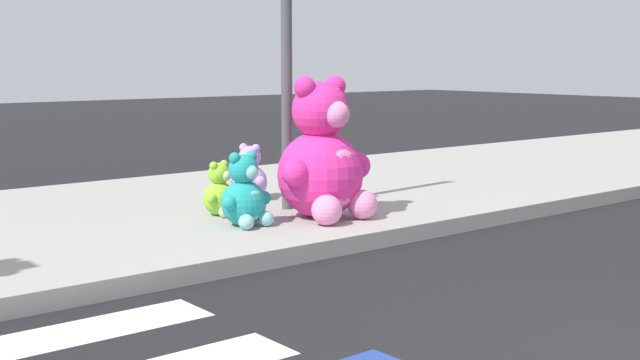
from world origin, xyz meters
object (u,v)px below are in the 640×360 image
plush_lavender (249,177)px  plush_teal (245,196)px  sign_pole (287,36)px  plush_brown (301,177)px  plush_pink_large (323,162)px  plush_white (339,180)px  plush_lime (221,194)px

plush_lavender → plush_teal: 1.42m
sign_pole → plush_teal: size_ratio=4.80×
plush_lavender → plush_brown: plush_lavender is taller
plush_lavender → plush_pink_large: bearing=-91.7°
plush_brown → plush_teal: size_ratio=0.84×
sign_pole → plush_pink_large: size_ratio=2.41×
plush_white → plush_teal: (-1.49, -0.46, 0.04)m
plush_lavender → plush_teal: bearing=-125.4°
plush_pink_large → plush_white: (0.70, 0.60, -0.30)m
sign_pole → plush_teal: 1.70m
plush_pink_large → plush_lime: size_ratio=2.54×
plush_lime → plush_brown: size_ratio=0.93×
sign_pole → plush_lime: (-0.70, 0.12, -1.49)m
plush_lavender → plush_lime: 0.93m
sign_pole → plush_lime: bearing=170.2°
plush_lime → plush_lavender: bearing=39.1°
plush_lavender → plush_brown: (0.49, -0.26, -0.01)m
plush_brown → plush_white: bearing=-68.5°
plush_lavender → plush_teal: (-0.82, -1.16, 0.03)m
plush_white → plush_brown: plush_white is taller
plush_pink_large → plush_lime: plush_pink_large is taller
plush_pink_large → plush_white: bearing=40.4°
plush_pink_large → plush_white: plush_pink_large is taller
sign_pole → plush_lime: sign_pole is taller
plush_pink_large → plush_lime: (-0.68, 0.71, -0.32)m
sign_pole → plush_lavender: (0.02, 0.71, -1.46)m
sign_pole → plush_white: 1.62m
plush_lavender → plush_white: (0.67, -0.69, -0.01)m
plush_pink_large → plush_lavender: 1.33m
plush_pink_large → plush_lime: bearing=133.8°
plush_brown → plush_teal: (-1.32, -0.90, 0.04)m
plush_teal → plush_pink_large: bearing=-9.8°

